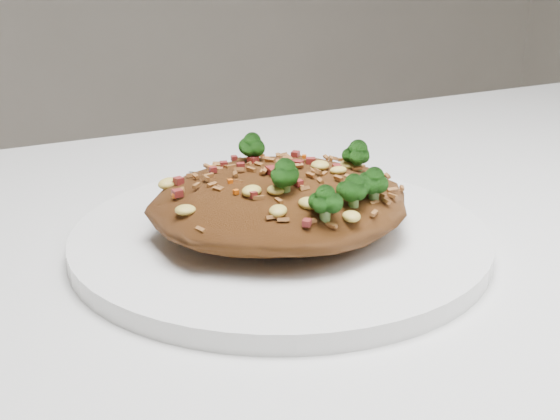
# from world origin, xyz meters

# --- Properties ---
(dining_table) EXTENTS (1.20, 0.80, 0.75)m
(dining_table) POSITION_xyz_m (0.00, 0.00, 0.66)
(dining_table) COLOR silver
(dining_table) RESTS_ON ground
(plate) EXTENTS (0.30, 0.30, 0.01)m
(plate) POSITION_xyz_m (-0.06, 0.05, 0.76)
(plate) COLOR white
(plate) RESTS_ON dining_table
(fried_rice) EXTENTS (0.19, 0.17, 0.06)m
(fried_rice) POSITION_xyz_m (-0.06, 0.05, 0.79)
(fried_rice) COLOR brown
(fried_rice) RESTS_ON plate
(fork) EXTENTS (0.14, 0.11, 0.00)m
(fork) POSITION_xyz_m (-0.01, 0.14, 0.77)
(fork) COLOR silver
(fork) RESTS_ON plate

